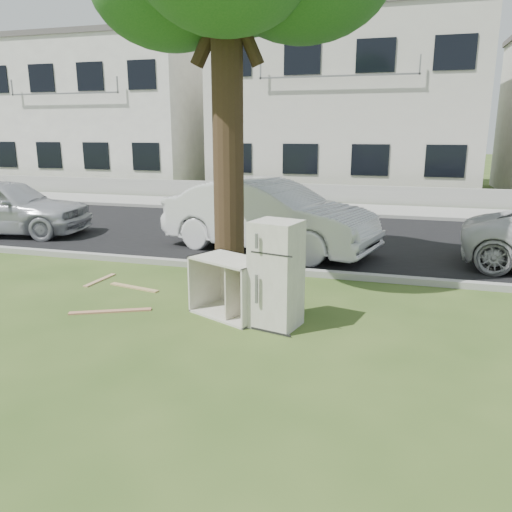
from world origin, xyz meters
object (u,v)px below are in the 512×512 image
(fridge, at_px, (276,275))
(car_center, at_px, (268,216))
(cabinet, at_px, (230,287))
(car_left, at_px, (4,206))

(fridge, height_order, car_center, car_center)
(fridge, bearing_deg, car_center, 119.66)
(fridge, xyz_separation_m, car_center, (-1.26, 4.40, 0.06))
(cabinet, bearing_deg, car_center, 122.24)
(cabinet, height_order, car_center, car_center)
(cabinet, xyz_separation_m, car_center, (-0.50, 4.15, 0.38))
(car_center, height_order, car_left, car_center)
(fridge, relative_size, car_center, 0.31)
(fridge, bearing_deg, cabinet, 175.39)
(fridge, height_order, car_left, fridge)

